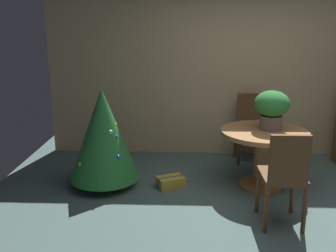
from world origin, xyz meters
The scene contains 8 objects.
ground_plane centered at (0.00, 0.00, 0.00)m, with size 6.60×6.60×0.00m, color #4C6660.
back_wall_panel centered at (0.00, 2.20, 1.30)m, with size 6.00×0.10×2.60m, color tan.
round_dining_table centered at (-0.02, 0.89, 0.51)m, with size 1.04×1.04×0.71m.
flower_vase centered at (0.06, 0.95, 0.99)m, with size 0.41×0.41×0.47m.
wooden_chair_far centered at (-0.02, 1.86, 0.53)m, with size 0.40×0.39×0.97m.
wooden_chair_near centered at (-0.02, -0.07, 0.55)m, with size 0.41×0.46×0.97m.
holiday_tree centered at (-1.95, 0.86, 0.66)m, with size 0.85×0.85×1.21m.
gift_box_gold centered at (-1.13, 0.83, 0.06)m, with size 0.38×0.33×0.13m.
Camera 1 is at (-1.00, -3.51, 1.93)m, focal length 40.80 mm.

